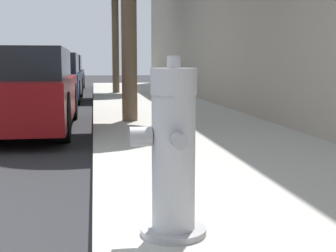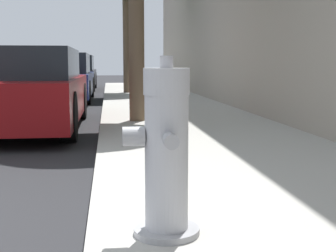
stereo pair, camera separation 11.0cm
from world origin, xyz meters
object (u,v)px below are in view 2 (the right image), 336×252
fire_hydrant (166,155)px  parked_car_near (24,90)px  parked_car_mid (58,78)px  parked_car_far (73,73)px

fire_hydrant → parked_car_near: size_ratio=0.22×
parked_car_near → parked_car_mid: size_ratio=0.99×
parked_car_near → parked_car_far: bearing=90.3°
parked_car_near → fire_hydrant: bearing=-72.9°
parked_car_far → parked_car_near: bearing=-89.7°
parked_car_mid → parked_car_far: (0.01, 5.55, 0.02)m
parked_car_near → parked_car_far: 11.34m
fire_hydrant → parked_car_far: size_ratio=0.22×
parked_car_near → parked_car_far: size_ratio=1.02×
parked_car_near → parked_car_mid: parked_car_mid is taller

